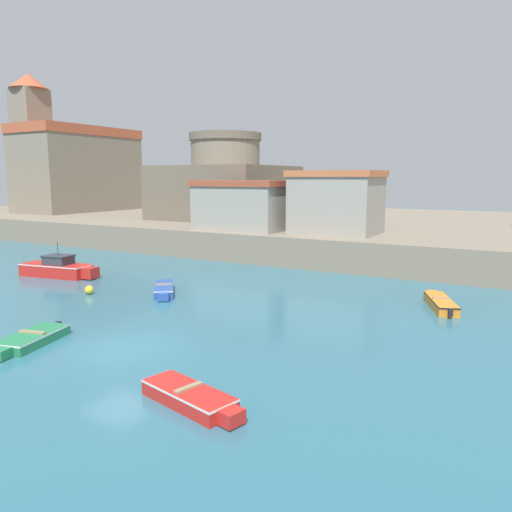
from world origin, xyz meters
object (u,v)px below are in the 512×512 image
(motorboat_red_3, at_px, (58,268))
(church, at_px, (71,164))
(harbor_shed_mid_row, at_px, (242,205))
(mooring_buoy, at_px, (89,290))
(dinghy_blue_4, at_px, (164,289))
(dinghy_red_1, at_px, (191,397))
(dinghy_green_2, at_px, (31,339))
(fortress, at_px, (226,187))
(harbor_shed_near_wharf, at_px, (337,202))
(dinghy_orange_0, at_px, (440,303))

(motorboat_red_3, bearing_deg, church, 137.84)
(harbor_shed_mid_row, bearing_deg, mooring_buoy, -91.42)
(dinghy_blue_4, relative_size, church, 0.20)
(dinghy_red_1, distance_m, dinghy_green_2, 9.12)
(mooring_buoy, distance_m, fortress, 27.97)
(dinghy_blue_4, height_order, fortress, fortress)
(harbor_shed_near_wharf, bearing_deg, dinghy_blue_4, -106.69)
(mooring_buoy, relative_size, fortress, 0.04)
(harbor_shed_near_wharf, bearing_deg, mooring_buoy, -115.20)
(harbor_shed_near_wharf, relative_size, harbor_shed_mid_row, 0.87)
(dinghy_green_2, distance_m, dinghy_blue_4, 9.75)
(dinghy_red_1, xyz_separation_m, dinghy_green_2, (-9.04, 1.21, -0.02))
(mooring_buoy, bearing_deg, dinghy_orange_0, 20.58)
(dinghy_red_1, height_order, motorboat_red_3, motorboat_red_3)
(dinghy_red_1, bearing_deg, mooring_buoy, 148.10)
(dinghy_green_2, relative_size, harbor_shed_near_wharf, 0.58)
(dinghy_orange_0, height_order, fortress, fortress)
(motorboat_red_3, xyz_separation_m, church, (-26.63, 24.11, 7.97))
(harbor_shed_near_wharf, bearing_deg, motorboat_red_3, -133.55)
(dinghy_green_2, bearing_deg, dinghy_red_1, -7.62)
(motorboat_red_3, xyz_separation_m, mooring_buoy, (6.00, -2.72, -0.30))
(fortress, height_order, harbor_shed_mid_row, fortress)
(motorboat_red_3, bearing_deg, dinghy_blue_4, -2.74)
(dinghy_red_1, xyz_separation_m, harbor_shed_near_wharf, (-5.48, 26.52, 4.55))
(dinghy_green_2, xyz_separation_m, harbor_shed_mid_row, (-4.44, 24.02, 4.18))
(dinghy_green_2, height_order, church, church)
(church, height_order, fortress, church)
(dinghy_red_1, bearing_deg, harbor_shed_near_wharf, 101.68)
(dinghy_red_1, bearing_deg, fortress, 121.54)
(dinghy_orange_0, height_order, church, church)
(dinghy_red_1, height_order, dinghy_green_2, dinghy_red_1)
(dinghy_blue_4, distance_m, harbor_shed_near_wharf, 16.93)
(dinghy_blue_4, xyz_separation_m, church, (-36.35, 24.58, 8.25))
(mooring_buoy, bearing_deg, harbor_shed_near_wharf, 64.80)
(fortress, height_order, harbor_shed_near_wharf, fortress)
(fortress, xyz_separation_m, harbor_shed_near_wharf, (16.00, -8.48, -0.95))
(harbor_shed_mid_row, bearing_deg, dinghy_blue_4, -76.97)
(dinghy_red_1, relative_size, harbor_shed_mid_row, 0.49)
(dinghy_orange_0, xyz_separation_m, dinghy_green_2, (-13.52, -14.34, -0.03))
(harbor_shed_mid_row, bearing_deg, church, 162.77)
(dinghy_orange_0, distance_m, dinghy_red_1, 16.18)
(motorboat_red_3, bearing_deg, dinghy_green_2, -43.10)
(dinghy_green_2, height_order, dinghy_blue_4, dinghy_blue_4)
(dinghy_green_2, distance_m, mooring_buoy, 8.88)
(dinghy_red_1, xyz_separation_m, motorboat_red_3, (-19.89, 11.36, 0.29))
(dinghy_green_2, distance_m, church, 51.45)
(fortress, bearing_deg, motorboat_red_3, -86.14)
(dinghy_green_2, bearing_deg, dinghy_orange_0, 46.68)
(dinghy_blue_4, bearing_deg, motorboat_red_3, 177.26)
(dinghy_orange_0, bearing_deg, fortress, 143.16)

